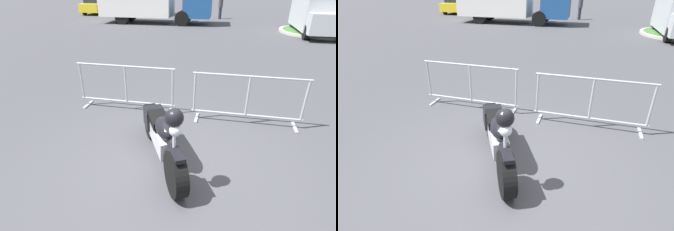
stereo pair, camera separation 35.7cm
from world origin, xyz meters
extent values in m
plane|color=#424247|center=(0.00, 0.00, 0.00)|extent=(120.00, 120.00, 0.00)
cylinder|color=black|center=(0.27, -0.55, 0.33)|extent=(0.50, 0.67, 0.67)
cylinder|color=black|center=(-0.54, 0.84, 0.33)|extent=(0.50, 0.67, 0.67)
cube|color=silver|center=(-0.13, 0.15, 0.44)|extent=(0.65, 0.88, 0.29)
ellipsoid|color=black|center=(-0.04, -0.02, 0.73)|extent=(0.53, 0.64, 0.27)
cube|color=black|center=(-0.22, 0.31, 0.69)|extent=(0.52, 0.61, 0.12)
cube|color=black|center=(-0.40, 0.61, 0.54)|extent=(0.48, 0.49, 0.33)
cube|color=black|center=(0.27, -0.55, 0.69)|extent=(0.34, 0.43, 0.06)
cylinder|color=silver|center=(0.22, -0.46, 0.83)|extent=(0.06, 0.06, 0.47)
sphere|color=silver|center=(0.25, -0.51, 1.01)|extent=(0.17, 0.17, 0.17)
sphere|color=black|center=(0.22, -0.46, 1.17)|extent=(0.25, 0.25, 0.25)
cylinder|color=#9EA0A5|center=(-1.48, 1.84, 1.05)|extent=(2.28, 0.15, 0.04)
cylinder|color=#9EA0A5|center=(-1.48, 1.84, 0.20)|extent=(2.28, 0.15, 0.04)
cylinder|color=#9EA0A5|center=(-2.57, 1.79, 0.62)|extent=(0.05, 0.05, 0.85)
cylinder|color=#9EA0A5|center=(-1.48, 1.84, 0.62)|extent=(0.05, 0.05, 0.85)
cylinder|color=#9EA0A5|center=(-0.38, 1.89, 0.62)|extent=(0.05, 0.05, 0.85)
cube|color=#9EA0A5|center=(-2.50, 1.79, 0.01)|extent=(0.08, 0.44, 0.03)
cube|color=#9EA0A5|center=(-0.45, 1.89, 0.01)|extent=(0.08, 0.44, 0.03)
cylinder|color=#9EA0A5|center=(1.21, 1.84, 1.05)|extent=(2.28, 0.15, 0.04)
cylinder|color=#9EA0A5|center=(1.21, 1.84, 0.20)|extent=(2.28, 0.15, 0.04)
cylinder|color=#9EA0A5|center=(0.12, 1.79, 0.62)|extent=(0.05, 0.05, 0.85)
cylinder|color=#9EA0A5|center=(1.21, 1.84, 0.62)|extent=(0.05, 0.05, 0.85)
cylinder|color=#9EA0A5|center=(2.30, 1.89, 0.62)|extent=(0.05, 0.05, 0.85)
cube|color=#9EA0A5|center=(0.19, 1.79, 0.01)|extent=(0.08, 0.44, 0.03)
cube|color=#9EA0A5|center=(2.23, 1.89, 0.01)|extent=(0.08, 0.44, 0.03)
cube|color=#1E4C8C|center=(-2.09, 15.75, 1.43)|extent=(1.92, 2.29, 1.90)
cylinder|color=black|center=(-3.07, 16.66, 0.48)|extent=(0.97, 0.34, 0.96)
cylinder|color=black|center=(-2.96, 14.73, 0.48)|extent=(0.97, 0.34, 0.96)
cylinder|color=black|center=(-7.28, 16.41, 0.48)|extent=(0.97, 0.34, 0.96)
cylinder|color=black|center=(-7.17, 14.48, 0.48)|extent=(0.97, 0.34, 0.96)
cylinder|color=black|center=(4.19, 11.87, 0.36)|extent=(0.27, 0.73, 0.72)
cylinder|color=black|center=(4.04, 15.17, 0.36)|extent=(0.27, 0.73, 0.72)
cube|color=yellow|center=(-12.08, 20.31, 0.60)|extent=(1.95, 4.34, 0.69)
cylinder|color=black|center=(-12.88, 21.63, 0.32)|extent=(0.25, 0.64, 0.63)
cylinder|color=black|center=(-11.43, 21.71, 0.32)|extent=(0.25, 0.64, 0.63)
cylinder|color=black|center=(-12.74, 18.91, 0.32)|extent=(0.25, 0.64, 0.63)
cylinder|color=black|center=(-11.29, 18.98, 0.32)|extent=(0.25, 0.64, 0.63)
cube|color=#B21E19|center=(-9.24, 20.49, 0.57)|extent=(1.85, 4.12, 0.66)
cube|color=#1E232B|center=(-9.23, 20.35, 1.14)|extent=(1.62, 2.14, 0.47)
cylinder|color=black|center=(-10.00, 21.75, 0.30)|extent=(0.24, 0.61, 0.60)
cylinder|color=black|center=(-8.62, 21.82, 0.30)|extent=(0.24, 0.61, 0.60)
cylinder|color=black|center=(-9.87, 19.16, 0.30)|extent=(0.24, 0.61, 0.60)
cylinder|color=black|center=(-8.49, 19.23, 0.30)|extent=(0.24, 0.61, 0.60)
cube|color=#B7BABF|center=(-6.40, 20.36, 0.58)|extent=(1.87, 4.16, 0.66)
cube|color=#1E232B|center=(-6.39, 20.22, 1.15)|extent=(1.63, 2.16, 0.47)
cylinder|color=black|center=(-7.16, 21.63, 0.30)|extent=(0.24, 0.62, 0.61)
cylinder|color=black|center=(-5.77, 21.70, 0.30)|extent=(0.24, 0.62, 0.61)
cylinder|color=black|center=(-7.03, 19.02, 0.30)|extent=(0.24, 0.62, 0.61)
cylinder|color=black|center=(-5.64, 19.10, 0.30)|extent=(0.24, 0.62, 0.61)
cylinder|color=#262838|center=(-0.82, 19.20, 0.42)|extent=(0.31, 0.31, 0.85)
cylinder|color=#3F3F47|center=(-0.82, 19.20, 1.16)|extent=(0.43, 0.43, 0.62)
camera|label=1|loc=(0.91, -3.34, 2.73)|focal=28.00mm
camera|label=2|loc=(1.25, -3.24, 2.73)|focal=28.00mm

